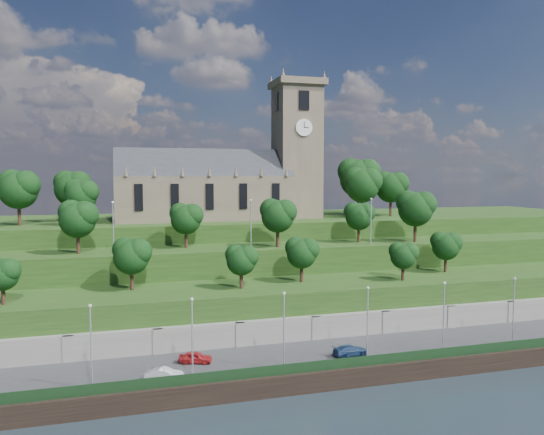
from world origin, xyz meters
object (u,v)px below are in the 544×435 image
object	(u,v)px
car_middle	(164,374)
car_right	(350,350)
car_left	(196,357)
church	(230,179)

from	to	relation	value
car_middle	car_right	xyz separation A→B (m)	(21.70, 1.72, -0.04)
car_left	church	bearing A→B (deg)	0.13
church	car_right	xyz separation A→B (m)	(5.96, -41.62, -19.91)
church	car_middle	bearing A→B (deg)	-109.95
car_middle	church	bearing A→B (deg)	-3.42
church	car_middle	world-z (taller)	church
car_left	car_middle	distance (m)	5.71
car_middle	car_right	size ratio (longest dim) A/B	0.94
church	car_right	distance (m)	46.52
church	car_left	distance (m)	45.45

